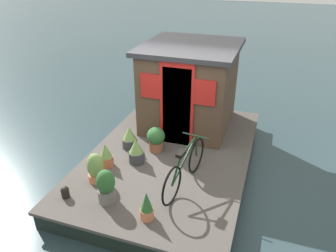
{
  "coord_description": "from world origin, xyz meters",
  "views": [
    {
      "loc": [
        -5.4,
        -1.78,
        3.99
      ],
      "look_at": [
        -0.2,
        0.0,
        1.09
      ],
      "focal_mm": 34.41,
      "sensor_mm": 36.0,
      "label": 1
    }
  ],
  "objects_px": {
    "bicycle": "(185,168)",
    "potted_plant_succulent": "(130,138)",
    "potted_plant_lavender": "(106,155)",
    "houseboat_cabin": "(190,86)",
    "potted_plant_sage": "(147,206)",
    "mooring_bollard": "(65,192)",
    "potted_plant_geranium": "(106,186)",
    "potted_plant_mint": "(136,151)",
    "potted_plant_ivy": "(96,168)",
    "potted_plant_rosemary": "(156,139)"
  },
  "relations": [
    {
      "from": "potted_plant_rosemary",
      "to": "potted_plant_sage",
      "type": "distance_m",
      "value": 1.98
    },
    {
      "from": "potted_plant_rosemary",
      "to": "potted_plant_ivy",
      "type": "bearing_deg",
      "value": 153.43
    },
    {
      "from": "bicycle",
      "to": "potted_plant_rosemary",
      "type": "bearing_deg",
      "value": 43.76
    },
    {
      "from": "bicycle",
      "to": "potted_plant_lavender",
      "type": "xyz_separation_m",
      "value": [
        0.1,
        1.6,
        -0.15
      ]
    },
    {
      "from": "potted_plant_geranium",
      "to": "potted_plant_rosemary",
      "type": "bearing_deg",
      "value": -6.79
    },
    {
      "from": "potted_plant_lavender",
      "to": "mooring_bollard",
      "type": "relative_size",
      "value": 2.28
    },
    {
      "from": "potted_plant_rosemary",
      "to": "potted_plant_lavender",
      "type": "bearing_deg",
      "value": 139.34
    },
    {
      "from": "potted_plant_geranium",
      "to": "potted_plant_mint",
      "type": "distance_m",
      "value": 1.2
    },
    {
      "from": "houseboat_cabin",
      "to": "potted_plant_ivy",
      "type": "bearing_deg",
      "value": 160.32
    },
    {
      "from": "bicycle",
      "to": "potted_plant_sage",
      "type": "bearing_deg",
      "value": 161.61
    },
    {
      "from": "potted_plant_lavender",
      "to": "potted_plant_mint",
      "type": "bearing_deg",
      "value": -59.69
    },
    {
      "from": "houseboat_cabin",
      "to": "potted_plant_geranium",
      "type": "xyz_separation_m",
      "value": [
        -3.13,
        0.52,
        -0.67
      ]
    },
    {
      "from": "potted_plant_succulent",
      "to": "potted_plant_sage",
      "type": "distance_m",
      "value": 2.14
    },
    {
      "from": "houseboat_cabin",
      "to": "potted_plant_ivy",
      "type": "relative_size",
      "value": 3.85
    },
    {
      "from": "potted_plant_lavender",
      "to": "potted_plant_ivy",
      "type": "distance_m",
      "value": 0.48
    },
    {
      "from": "bicycle",
      "to": "potted_plant_succulent",
      "type": "distance_m",
      "value": 1.69
    },
    {
      "from": "potted_plant_lavender",
      "to": "houseboat_cabin",
      "type": "bearing_deg",
      "value": -24.73
    },
    {
      "from": "houseboat_cabin",
      "to": "potted_plant_mint",
      "type": "relative_size",
      "value": 4.19
    },
    {
      "from": "potted_plant_succulent",
      "to": "potted_plant_ivy",
      "type": "relative_size",
      "value": 0.87
    },
    {
      "from": "potted_plant_geranium",
      "to": "potted_plant_sage",
      "type": "relative_size",
      "value": 1.22
    },
    {
      "from": "potted_plant_lavender",
      "to": "potted_plant_geranium",
      "type": "bearing_deg",
      "value": -150.98
    },
    {
      "from": "bicycle",
      "to": "mooring_bollard",
      "type": "bearing_deg",
      "value": 117.76
    },
    {
      "from": "potted_plant_geranium",
      "to": "potted_plant_ivy",
      "type": "height_order",
      "value": "potted_plant_geranium"
    },
    {
      "from": "bicycle",
      "to": "mooring_bollard",
      "type": "distance_m",
      "value": 2.06
    },
    {
      "from": "potted_plant_succulent",
      "to": "potted_plant_rosemary",
      "type": "bearing_deg",
      "value": -81.93
    },
    {
      "from": "potted_plant_mint",
      "to": "mooring_bollard",
      "type": "bearing_deg",
      "value": 152.21
    },
    {
      "from": "houseboat_cabin",
      "to": "bicycle",
      "type": "xyz_separation_m",
      "value": [
        -2.33,
        -0.58,
        -0.59
      ]
    },
    {
      "from": "potted_plant_geranium",
      "to": "potted_plant_mint",
      "type": "xyz_separation_m",
      "value": [
        1.2,
        -0.0,
        -0.05
      ]
    },
    {
      "from": "potted_plant_succulent",
      "to": "potted_plant_sage",
      "type": "height_order",
      "value": "potted_plant_sage"
    },
    {
      "from": "houseboat_cabin",
      "to": "potted_plant_rosemary",
      "type": "relative_size",
      "value": 4.1
    },
    {
      "from": "potted_plant_lavender",
      "to": "bicycle",
      "type": "bearing_deg",
      "value": -93.7
    },
    {
      "from": "potted_plant_succulent",
      "to": "bicycle",
      "type": "bearing_deg",
      "value": -120.38
    },
    {
      "from": "potted_plant_ivy",
      "to": "potted_plant_rosemary",
      "type": "bearing_deg",
      "value": -26.57
    },
    {
      "from": "potted_plant_geranium",
      "to": "potted_plant_sage",
      "type": "distance_m",
      "value": 0.79
    },
    {
      "from": "potted_plant_rosemary",
      "to": "potted_plant_mint",
      "type": "relative_size",
      "value": 1.02
    },
    {
      "from": "bicycle",
      "to": "potted_plant_lavender",
      "type": "distance_m",
      "value": 1.61
    },
    {
      "from": "houseboat_cabin",
      "to": "mooring_bollard",
      "type": "bearing_deg",
      "value": 159.43
    },
    {
      "from": "bicycle",
      "to": "potted_plant_ivy",
      "type": "xyz_separation_m",
      "value": [
        -0.38,
        1.54,
        -0.11
      ]
    },
    {
      "from": "potted_plant_geranium",
      "to": "potted_plant_mint",
      "type": "bearing_deg",
      "value": -0.04
    },
    {
      "from": "bicycle",
      "to": "mooring_bollard",
      "type": "relative_size",
      "value": 7.89
    },
    {
      "from": "potted_plant_mint",
      "to": "mooring_bollard",
      "type": "xyz_separation_m",
      "value": [
        -1.35,
        0.71,
        -0.14
      ]
    },
    {
      "from": "houseboat_cabin",
      "to": "potted_plant_mint",
      "type": "bearing_deg",
      "value": 164.93
    },
    {
      "from": "potted_plant_geranium",
      "to": "potted_plant_succulent",
      "type": "relative_size",
      "value": 1.23
    },
    {
      "from": "bicycle",
      "to": "potted_plant_sage",
      "type": "xyz_separation_m",
      "value": [
        -0.97,
        0.32,
        -0.14
      ]
    },
    {
      "from": "potted_plant_geranium",
      "to": "mooring_bollard",
      "type": "bearing_deg",
      "value": 101.66
    },
    {
      "from": "potted_plant_succulent",
      "to": "potted_plant_sage",
      "type": "xyz_separation_m",
      "value": [
        -1.82,
        -1.13,
        0.0
      ]
    },
    {
      "from": "potted_plant_sage",
      "to": "potted_plant_ivy",
      "type": "distance_m",
      "value": 1.36
    },
    {
      "from": "bicycle",
      "to": "mooring_bollard",
      "type": "height_order",
      "value": "bicycle"
    },
    {
      "from": "potted_plant_succulent",
      "to": "potted_plant_mint",
      "type": "bearing_deg",
      "value": -141.88
    },
    {
      "from": "potted_plant_lavender",
      "to": "potted_plant_ivy",
      "type": "bearing_deg",
      "value": -173.17
    }
  ]
}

